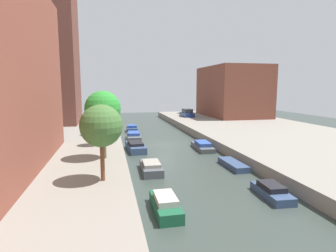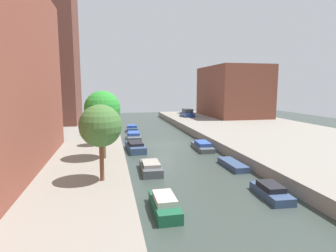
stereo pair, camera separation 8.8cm
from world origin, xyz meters
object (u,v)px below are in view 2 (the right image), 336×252
moored_boat_right_1 (233,165)px  moored_boat_left_1 (151,167)px  street_tree_3 (105,102)px  apartment_tower_far (42,41)px  moored_boat_right_0 (271,192)px  street_tree_0 (101,126)px  street_tree_1 (102,109)px  parked_car (187,113)px  moored_boat_left_0 (164,205)px  moored_boat_left_4 (132,129)px  moored_boat_left_3 (134,136)px  street_tree_2 (104,110)px  moored_boat_left_2 (135,147)px  low_block_right (232,91)px  moored_boat_right_2 (202,146)px

moored_boat_right_1 → moored_boat_left_1: bearing=178.2°
street_tree_3 → moored_boat_left_1: (3.66, -12.67, -4.60)m
apartment_tower_far → moored_boat_right_0: bearing=-58.7°
street_tree_0 → street_tree_1: size_ratio=0.86×
moored_boat_right_0 → parked_car: bearing=82.0°
moored_boat_left_0 → moored_boat_left_4: moored_boat_left_4 is taller
street_tree_1 → street_tree_0: bearing=-90.0°
street_tree_1 → moored_boat_left_3: size_ratio=1.20×
street_tree_1 → parked_car: (15.47, 29.43, -3.38)m
street_tree_2 → moored_boat_right_0: bearing=-52.2°
moored_boat_left_4 → street_tree_2: bearing=-105.3°
street_tree_0 → street_tree_1: street_tree_1 is taller
street_tree_1 → street_tree_3: street_tree_1 is taller
moored_boat_left_1 → moored_boat_left_2: moored_boat_left_2 is taller
moored_boat_right_1 → moored_boat_right_0: bearing=-93.8°
parked_car → moored_boat_left_4: (-11.64, -10.18, -1.21)m
apartment_tower_far → moored_boat_left_1: bearing=-63.1°
moored_boat_left_2 → moored_boat_left_4: 12.83m
moored_boat_left_0 → street_tree_0: bearing=138.0°
apartment_tower_far → street_tree_0: apartment_tower_far is taller
low_block_right → apartment_tower_far: bearing=-171.5°
moored_boat_left_4 → moored_boat_left_3: bearing=-92.6°
parked_car → street_tree_2: bearing=-122.6°
apartment_tower_far → moored_boat_right_0: apartment_tower_far is taller
street_tree_3 → parked_car: 24.05m
street_tree_2 → moored_boat_left_3: 9.24m
apartment_tower_far → street_tree_2: size_ratio=5.52×
street_tree_0 → moored_boat_left_0: bearing=-42.0°
moored_boat_left_4 → moored_boat_right_2: size_ratio=0.68×
moored_boat_right_2 → street_tree_0: bearing=-133.2°
moored_boat_left_2 → low_block_right: bearing=46.5°
moored_boat_left_2 → moored_boat_right_0: bearing=-63.8°
street_tree_3 → parked_car: (15.47, 18.10, -3.34)m
low_block_right → parked_car: low_block_right is taller
low_block_right → street_tree_3: low_block_right is taller
street_tree_1 → moored_boat_left_3: bearing=74.4°
moored_boat_right_0 → moored_boat_right_1: 6.42m
apartment_tower_far → parked_car: 28.05m
moored_boat_left_3 → moored_boat_left_2: bearing=-93.5°
low_block_right → street_tree_1: 38.26m
street_tree_3 → moored_boat_left_4: 9.91m
street_tree_3 → moored_boat_left_4: street_tree_3 is taller
street_tree_2 → moored_boat_left_0: 14.80m
street_tree_3 → moored_boat_left_0: bearing=-80.4°
moored_boat_left_1 → moored_boat_right_0: bearing=-45.3°
parked_car → moored_boat_right_2: bearing=-102.0°
parked_car → moored_boat_right_1: bearing=-98.8°
moored_boat_right_1 → moored_boat_right_2: moored_boat_right_2 is taller
apartment_tower_far → moored_boat_left_4: (13.09, -4.86, -13.31)m
street_tree_2 → moored_boat_left_1: street_tree_2 is taller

